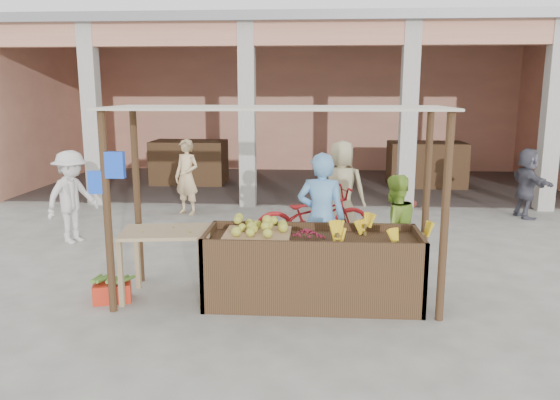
# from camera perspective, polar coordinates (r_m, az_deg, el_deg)

# --- Properties ---
(ground) EXTENTS (60.00, 60.00, 0.00)m
(ground) POSITION_cam_1_polar(r_m,az_deg,el_deg) (6.91, -0.86, -10.47)
(ground) COLOR slate
(ground) RESTS_ON ground
(market_building) EXTENTS (14.40, 6.40, 4.20)m
(market_building) POSITION_cam_1_polar(r_m,az_deg,el_deg) (15.32, 2.10, 11.87)
(market_building) COLOR tan
(market_building) RESTS_ON ground
(fruit_stall) EXTENTS (2.60, 0.95, 0.80)m
(fruit_stall) POSITION_cam_1_polar(r_m,az_deg,el_deg) (6.75, 3.40, -7.40)
(fruit_stall) COLOR #4C321E
(fruit_stall) RESTS_ON ground
(stall_awning) EXTENTS (4.09, 1.35, 2.39)m
(stall_awning) POSITION_cam_1_polar(r_m,az_deg,el_deg) (6.50, -1.00, 6.14)
(stall_awning) COLOR #4C321E
(stall_awning) RESTS_ON ground
(banana_heap) EXTENTS (1.22, 0.67, 0.22)m
(banana_heap) POSITION_cam_1_polar(r_m,az_deg,el_deg) (6.70, 10.24, -3.15)
(banana_heap) COLOR yellow
(banana_heap) RESTS_ON fruit_stall
(melon_tray) EXTENTS (0.80, 0.69, 0.21)m
(melon_tray) POSITION_cam_1_polar(r_m,az_deg,el_deg) (6.70, -2.37, -3.09)
(melon_tray) COLOR tan
(melon_tray) RESTS_ON fruit_stall
(berry_heap) EXTENTS (0.44, 0.36, 0.14)m
(berry_heap) POSITION_cam_1_polar(r_m,az_deg,el_deg) (6.61, 2.79, -3.54)
(berry_heap) COLOR maroon
(berry_heap) RESTS_ON fruit_stall
(side_table) EXTENTS (1.17, 0.86, 0.88)m
(side_table) POSITION_cam_1_polar(r_m,az_deg,el_deg) (6.91, -11.73, -4.26)
(side_table) COLOR tan
(side_table) RESTS_ON ground
(papaya_pile) EXTENTS (0.74, 0.43, 0.21)m
(papaya_pile) POSITION_cam_1_polar(r_m,az_deg,el_deg) (6.85, -11.82, -2.26)
(papaya_pile) COLOR #528B2D
(papaya_pile) RESTS_ON side_table
(red_crate) EXTENTS (0.52, 0.44, 0.23)m
(red_crate) POSITION_cam_1_polar(r_m,az_deg,el_deg) (7.18, -17.12, -9.14)
(red_crate) COLOR red
(red_crate) RESTS_ON ground
(plantain_bundle) EXTENTS (0.37, 0.26, 0.07)m
(plantain_bundle) POSITION_cam_1_polar(r_m,az_deg,el_deg) (7.12, -17.20, -7.98)
(plantain_bundle) COLOR #53822F
(plantain_bundle) RESTS_ON red_crate
(produce_sacks) EXTENTS (0.84, 0.79, 0.64)m
(produce_sacks) POSITION_cam_1_polar(r_m,az_deg,el_deg) (12.29, 14.03, 0.49)
(produce_sacks) COLOR maroon
(produce_sacks) RESTS_ON ground
(vendor_blue) EXTENTS (0.77, 0.61, 1.89)m
(vendor_blue) POSITION_cam_1_polar(r_m,az_deg,el_deg) (7.32, 4.33, -1.46)
(vendor_blue) COLOR #68A6E3
(vendor_blue) RESTS_ON ground
(vendor_green) EXTENTS (0.86, 0.74, 1.55)m
(vendor_green) POSITION_cam_1_polar(r_m,az_deg,el_deg) (7.52, 11.79, -2.66)
(vendor_green) COLOR #93C43A
(vendor_green) RESTS_ON ground
(motorcycle) EXTENTS (1.30, 2.20, 1.09)m
(motorcycle) POSITION_cam_1_polar(r_m,az_deg,el_deg) (8.92, 3.47, -1.77)
(motorcycle) COLOR maroon
(motorcycle) RESTS_ON ground
(shopper_a) EXTENTS (0.97, 1.23, 1.71)m
(shopper_a) POSITION_cam_1_polar(r_m,az_deg,el_deg) (9.90, -20.94, 0.65)
(shopper_a) COLOR silver
(shopper_a) RESTS_ON ground
(shopper_c) EXTENTS (1.04, 0.81, 1.91)m
(shopper_c) POSITION_cam_1_polar(r_m,az_deg,el_deg) (9.58, 6.43, 1.62)
(shopper_c) COLOR tan
(shopper_c) RESTS_ON ground
(shopper_d) EXTENTS (0.77, 1.46, 1.51)m
(shopper_d) POSITION_cam_1_polar(r_m,az_deg,el_deg) (12.17, 24.38, 1.79)
(shopper_d) COLOR #4B4A56
(shopper_d) RESTS_ON ground
(shopper_e) EXTENTS (0.76, 0.69, 1.65)m
(shopper_e) POSITION_cam_1_polar(r_m,az_deg,el_deg) (11.55, -9.72, 2.54)
(shopper_e) COLOR #D8B480
(shopper_e) RESTS_ON ground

